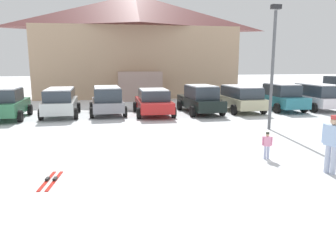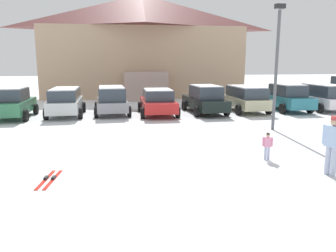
{
  "view_description": "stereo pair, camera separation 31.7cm",
  "coord_description": "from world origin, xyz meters",
  "px_view_note": "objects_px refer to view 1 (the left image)",
  "views": [
    {
      "loc": [
        -2.51,
        -4.74,
        3.08
      ],
      "look_at": [
        -0.39,
        5.86,
        1.0
      ],
      "focal_mm": 35.0,
      "sensor_mm": 36.0,
      "label": 1
    },
    {
      "loc": [
        -2.2,
        -4.8,
        3.08
      ],
      "look_at": [
        -0.39,
        5.86,
        1.0
      ],
      "focal_mm": 35.0,
      "sensor_mm": 36.0,
      "label": 2
    }
  ],
  "objects_px": {
    "parked_silver_wagon": "(60,101)",
    "parked_white_suv": "(317,96)",
    "skier_adult_in_blue_parka": "(332,141)",
    "parked_teal_hatchback": "(280,97)",
    "parked_green_coupe": "(5,104)",
    "pair_of_skis": "(51,180)",
    "lamp_post": "(273,61)",
    "ski_lodge": "(136,45)",
    "parked_black_sedan": "(200,99)",
    "parked_red_sedan": "(153,102)",
    "skier_child_in_pink_snowsuit": "(267,144)",
    "parked_beige_suv": "(241,98)",
    "parked_grey_wagon": "(107,100)"
  },
  "relations": [
    {
      "from": "parked_silver_wagon",
      "to": "parked_white_suv",
      "type": "relative_size",
      "value": 1.0
    },
    {
      "from": "skier_adult_in_blue_parka",
      "to": "parked_teal_hatchback",
      "type": "bearing_deg",
      "value": 66.12
    },
    {
      "from": "parked_green_coupe",
      "to": "parked_silver_wagon",
      "type": "height_order",
      "value": "parked_green_coupe"
    },
    {
      "from": "pair_of_skis",
      "to": "skier_adult_in_blue_parka",
      "type": "bearing_deg",
      "value": -6.73
    },
    {
      "from": "lamp_post",
      "to": "skier_adult_in_blue_parka",
      "type": "bearing_deg",
      "value": -103.21
    },
    {
      "from": "ski_lodge",
      "to": "parked_black_sedan",
      "type": "xyz_separation_m",
      "value": [
        2.68,
        -12.55,
        -3.9
      ]
    },
    {
      "from": "parked_silver_wagon",
      "to": "parked_red_sedan",
      "type": "relative_size",
      "value": 0.96
    },
    {
      "from": "parked_green_coupe",
      "to": "skier_adult_in_blue_parka",
      "type": "relative_size",
      "value": 2.46
    },
    {
      "from": "parked_black_sedan",
      "to": "skier_child_in_pink_snowsuit",
      "type": "height_order",
      "value": "parked_black_sedan"
    },
    {
      "from": "lamp_post",
      "to": "ski_lodge",
      "type": "bearing_deg",
      "value": 103.66
    },
    {
      "from": "parked_red_sedan",
      "to": "parked_teal_hatchback",
      "type": "height_order",
      "value": "parked_teal_hatchback"
    },
    {
      "from": "skier_adult_in_blue_parka",
      "to": "parked_silver_wagon",
      "type": "bearing_deg",
      "value": 125.48
    },
    {
      "from": "parked_beige_suv",
      "to": "skier_adult_in_blue_parka",
      "type": "height_order",
      "value": "skier_adult_in_blue_parka"
    },
    {
      "from": "ski_lodge",
      "to": "pair_of_skis",
      "type": "height_order",
      "value": "ski_lodge"
    },
    {
      "from": "skier_child_in_pink_snowsuit",
      "to": "skier_adult_in_blue_parka",
      "type": "bearing_deg",
      "value": -57.58
    },
    {
      "from": "parked_silver_wagon",
      "to": "parked_teal_hatchback",
      "type": "relative_size",
      "value": 0.91
    },
    {
      "from": "skier_child_in_pink_snowsuit",
      "to": "parked_beige_suv",
      "type": "bearing_deg",
      "value": 70.94
    },
    {
      "from": "skier_child_in_pink_snowsuit",
      "to": "pair_of_skis",
      "type": "relative_size",
      "value": 0.59
    },
    {
      "from": "parked_green_coupe",
      "to": "skier_adult_in_blue_parka",
      "type": "bearing_deg",
      "value": -45.33
    },
    {
      "from": "parked_green_coupe",
      "to": "pair_of_skis",
      "type": "xyz_separation_m",
      "value": [
        3.91,
        -10.81,
        -0.85
      ]
    },
    {
      "from": "parked_red_sedan",
      "to": "parked_beige_suv",
      "type": "height_order",
      "value": "parked_beige_suv"
    },
    {
      "from": "parked_silver_wagon",
      "to": "lamp_post",
      "type": "bearing_deg",
      "value": -30.53
    },
    {
      "from": "ski_lodge",
      "to": "parked_teal_hatchback",
      "type": "distance_m",
      "value": 15.31
    },
    {
      "from": "ski_lodge",
      "to": "parked_red_sedan",
      "type": "distance_m",
      "value": 13.29
    },
    {
      "from": "parked_silver_wagon",
      "to": "pair_of_skis",
      "type": "xyz_separation_m",
      "value": [
        1.02,
        -11.29,
        -0.87
      ]
    },
    {
      "from": "parked_green_coupe",
      "to": "parked_white_suv",
      "type": "xyz_separation_m",
      "value": [
        19.45,
        0.06,
        0.05
      ]
    },
    {
      "from": "ski_lodge",
      "to": "skier_adult_in_blue_parka",
      "type": "relative_size",
      "value": 11.26
    },
    {
      "from": "parked_red_sedan",
      "to": "parked_black_sedan",
      "type": "distance_m",
      "value": 2.99
    },
    {
      "from": "ski_lodge",
      "to": "parked_silver_wagon",
      "type": "relative_size",
      "value": 4.29
    },
    {
      "from": "parked_green_coupe",
      "to": "pair_of_skis",
      "type": "height_order",
      "value": "parked_green_coupe"
    },
    {
      "from": "ski_lodge",
      "to": "parked_grey_wagon",
      "type": "height_order",
      "value": "ski_lodge"
    },
    {
      "from": "pair_of_skis",
      "to": "parked_green_coupe",
      "type": "bearing_deg",
      "value": 109.86
    },
    {
      "from": "parked_silver_wagon",
      "to": "pair_of_skis",
      "type": "height_order",
      "value": "parked_silver_wagon"
    },
    {
      "from": "parked_teal_hatchback",
      "to": "skier_child_in_pink_snowsuit",
      "type": "relative_size",
      "value": 5.37
    },
    {
      "from": "parked_silver_wagon",
      "to": "parked_black_sedan",
      "type": "distance_m",
      "value": 8.43
    },
    {
      "from": "parked_silver_wagon",
      "to": "skier_child_in_pink_snowsuit",
      "type": "distance_m",
      "value": 13.01
    },
    {
      "from": "parked_black_sedan",
      "to": "parked_teal_hatchback",
      "type": "xyz_separation_m",
      "value": [
        5.62,
        0.28,
        0.0
      ]
    },
    {
      "from": "parked_black_sedan",
      "to": "parked_white_suv",
      "type": "distance_m",
      "value": 8.14
    },
    {
      "from": "parked_green_coupe",
      "to": "parked_black_sedan",
      "type": "bearing_deg",
      "value": 0.42
    },
    {
      "from": "parked_green_coupe",
      "to": "skier_adult_in_blue_parka",
      "type": "distance_m",
      "value": 16.48
    },
    {
      "from": "skier_adult_in_blue_parka",
      "to": "pair_of_skis",
      "type": "height_order",
      "value": "skier_adult_in_blue_parka"
    },
    {
      "from": "parked_red_sedan",
      "to": "pair_of_skis",
      "type": "xyz_separation_m",
      "value": [
        -4.42,
        -10.76,
        -0.78
      ]
    },
    {
      "from": "skier_child_in_pink_snowsuit",
      "to": "skier_adult_in_blue_parka",
      "type": "distance_m",
      "value": 2.03
    },
    {
      "from": "parked_green_coupe",
      "to": "parked_grey_wagon",
      "type": "relative_size",
      "value": 0.99
    },
    {
      "from": "parked_beige_suv",
      "to": "skier_child_in_pink_snowsuit",
      "type": "relative_size",
      "value": 4.94
    },
    {
      "from": "parked_black_sedan",
      "to": "pair_of_skis",
      "type": "bearing_deg",
      "value": -124.21
    },
    {
      "from": "parked_green_coupe",
      "to": "skier_child_in_pink_snowsuit",
      "type": "bearing_deg",
      "value": -43.68
    },
    {
      "from": "parked_silver_wagon",
      "to": "skier_adult_in_blue_parka",
      "type": "distance_m",
      "value": 14.98
    },
    {
      "from": "parked_teal_hatchback",
      "to": "pair_of_skis",
      "type": "height_order",
      "value": "parked_teal_hatchback"
    },
    {
      "from": "parked_beige_suv",
      "to": "parked_white_suv",
      "type": "relative_size",
      "value": 1.01
    }
  ]
}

